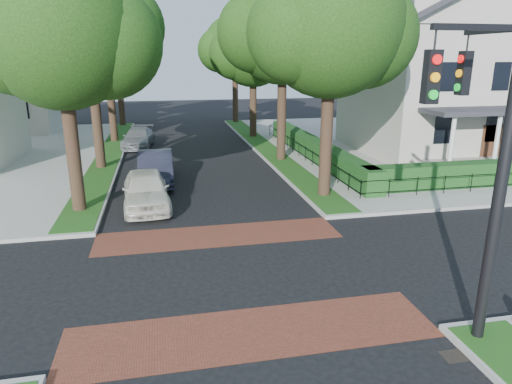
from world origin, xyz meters
The scene contains 22 objects.
ground centered at (0.00, 0.00, 0.00)m, with size 120.00×120.00×0.00m, color black.
sidewalk_ne centered at (19.50, 19.00, 0.07)m, with size 30.00×30.00×0.15m, color gray.
crosswalk_far centered at (0.00, 3.20, 0.01)m, with size 9.00×2.20×0.01m, color brown.
crosswalk_near centered at (0.00, -3.20, 0.01)m, with size 9.00×2.20×0.01m, color brown.
storm_drain centered at (4.30, -5.00, 0.01)m, with size 0.65×0.45×0.01m, color black.
grass_strip_ne centered at (5.40, 19.10, 0.16)m, with size 1.60×29.80×0.02m, color #1A4814.
grass_strip_nw centered at (-5.40, 19.10, 0.16)m, with size 1.60×29.80×0.02m, color #1A4814.
tree_right_near centered at (5.60, 7.24, 7.63)m, with size 7.75×6.67×10.66m.
tree_right_mid centered at (5.61, 15.25, 7.99)m, with size 8.25×7.09×11.22m.
tree_right_far centered at (5.60, 24.22, 6.91)m, with size 7.25×6.23×9.74m.
tree_right_back centered at (5.60, 33.23, 7.27)m, with size 7.50×6.45×10.20m.
tree_left_near centered at (-5.40, 7.23, 7.27)m, with size 7.50×6.45×10.20m.
tree_left_mid centered at (-5.39, 15.24, 8.34)m, with size 8.00×6.88×11.48m.
tree_left_far centered at (-5.40, 24.22, 7.12)m, with size 7.00×6.02×9.86m.
tree_left_back centered at (-5.40, 33.24, 7.41)m, with size 7.75×6.66×10.44m.
hedge_main_road centered at (7.70, 15.00, 0.75)m, with size 1.00×18.00×1.20m, color #183A14.
fence_main_road centered at (6.90, 15.00, 0.60)m, with size 0.06×18.00×0.90m, color black, non-canonical shape.
house_victorian centered at (17.51, 15.92, 6.02)m, with size 13.00×13.05×12.48m.
traffic_signal centered at (4.89, -4.41, 4.71)m, with size 2.17×2.00×8.00m.
parked_car_front centered at (-2.70, 7.18, 0.83)m, with size 1.95×4.85×1.65m, color silver.
parked_car_middle centered at (-2.30, 11.29, 0.83)m, with size 1.76×5.03×1.66m, color #232434.
parked_car_rear centered at (-3.60, 21.78, 0.70)m, with size 1.97×4.84×1.40m, color gray.
Camera 1 is at (-1.86, -12.64, 6.41)m, focal length 32.00 mm.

